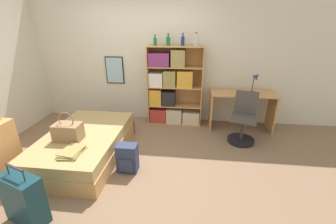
{
  "coord_description": "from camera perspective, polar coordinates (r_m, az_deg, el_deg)",
  "views": [
    {
      "loc": [
        1.01,
        -2.93,
        2.04
      ],
      "look_at": [
        0.65,
        0.18,
        0.75
      ],
      "focal_mm": 24.0,
      "sensor_mm": 36.0,
      "label": 1
    }
  ],
  "objects": [
    {
      "name": "handbag",
      "position": [
        3.58,
        -24.05,
        -4.55
      ],
      "size": [
        0.39,
        0.24,
        0.44
      ],
      "color": "#93704C",
      "rests_on": "bed"
    },
    {
      "name": "book_stack_on_bed",
      "position": [
        3.27,
        -23.22,
        -9.24
      ],
      "size": [
        0.29,
        0.39,
        0.05
      ],
      "color": "#99894C",
      "rests_on": "bed"
    },
    {
      "name": "bottle_clear",
      "position": [
        4.41,
        3.77,
        17.61
      ],
      "size": [
        0.07,
        0.07,
        0.23
      ],
      "color": "navy",
      "rests_on": "bookcase"
    },
    {
      "name": "desk_lamp",
      "position": [
        4.55,
        21.36,
        7.75
      ],
      "size": [
        0.2,
        0.15,
        0.4
      ],
      "color": "navy",
      "rests_on": "desk"
    },
    {
      "name": "bed",
      "position": [
        3.86,
        -20.3,
        -7.66
      ],
      "size": [
        1.14,
        1.83,
        0.4
      ],
      "color": "tan",
      "rests_on": "ground_plane"
    },
    {
      "name": "backpack",
      "position": [
        3.33,
        -10.29,
        -11.44
      ],
      "size": [
        0.29,
        0.22,
        0.42
      ],
      "color": "#2D3856",
      "rests_on": "ground_plane"
    },
    {
      "name": "suitcase",
      "position": [
        2.95,
        -32.73,
        -18.17
      ],
      "size": [
        0.5,
        0.35,
        0.7
      ],
      "color": "#143842",
      "rests_on": "ground_plane"
    },
    {
      "name": "desk",
      "position": [
        4.62,
        18.15,
        2.08
      ],
      "size": [
        1.21,
        0.53,
        0.75
      ],
      "color": "tan",
      "rests_on": "ground_plane"
    },
    {
      "name": "bottle_brown",
      "position": [
        4.44,
        0.06,
        17.63
      ],
      "size": [
        0.08,
        0.08,
        0.22
      ],
      "color": "#1E6B2D",
      "rests_on": "bookcase"
    },
    {
      "name": "ground_plane",
      "position": [
        3.71,
        -10.58,
        -11.43
      ],
      "size": [
        14.0,
        14.0,
        0.0
      ],
      "primitive_type": "plane",
      "color": "#84664C"
    },
    {
      "name": "desk_chair",
      "position": [
        4.21,
        18.43,
        -3.42
      ],
      "size": [
        0.53,
        0.53,
        0.89
      ],
      "color": "black",
      "rests_on": "ground_plane"
    },
    {
      "name": "bottle_green",
      "position": [
        4.45,
        -3.3,
        17.49
      ],
      "size": [
        0.07,
        0.07,
        0.2
      ],
      "color": "#1E6B2D",
      "rests_on": "bookcase"
    },
    {
      "name": "wall_back",
      "position": [
        4.75,
        -5.95,
        13.3
      ],
      "size": [
        10.0,
        0.09,
        2.6
      ],
      "color": "beige",
      "rests_on": "ground_plane"
    },
    {
      "name": "bookcase",
      "position": [
        4.57,
        0.79,
        5.75
      ],
      "size": [
        1.08,
        0.33,
        1.59
      ],
      "color": "tan",
      "rests_on": "ground_plane"
    },
    {
      "name": "bottle_blue",
      "position": [
        4.34,
        7.15,
        17.48
      ],
      "size": [
        0.07,
        0.07,
        0.24
      ],
      "color": "#B7BCC1",
      "rests_on": "bookcase"
    }
  ]
}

